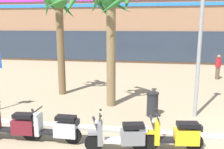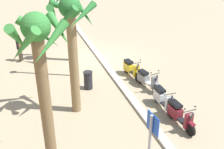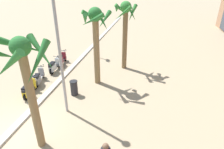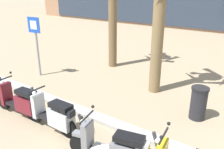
{
  "view_description": "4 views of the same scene",
  "coord_description": "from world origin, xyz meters",
  "views": [
    {
      "loc": [
        -3.91,
        -7.71,
        3.49
      ],
      "look_at": [
        -5.81,
        3.43,
        1.22
      ],
      "focal_mm": 38.9,
      "sensor_mm": 36.0,
      "label": 1
    },
    {
      "loc": [
        -15.87,
        4.17,
        6.66
      ],
      "look_at": [
        -5.14,
        0.65,
        1.25
      ],
      "focal_mm": 42.89,
      "sensor_mm": 36.0,
      "label": 2
    },
    {
      "loc": [
        5.7,
        5.94,
        6.57
      ],
      "look_at": [
        -5.04,
        3.66,
        1.05
      ],
      "focal_mm": 31.02,
      "sensor_mm": 36.0,
      "label": 3
    },
    {
      "loc": [
        -2.4,
        -4.7,
        3.57
      ],
      "look_at": [
        -5.77,
        0.03,
        1.37
      ],
      "focal_mm": 38.19,
      "sensor_mm": 36.0,
      "label": 4
    }
  ],
  "objects": [
    {
      "name": "ground_plane",
      "position": [
        0.0,
        0.0,
        0.0
      ],
      "size": [
        200.0,
        200.0,
        0.0
      ],
      "primitive_type": "plane",
      "color": "#9E896B"
    },
    {
      "name": "curb_strip",
      "position": [
        0.0,
        -0.19,
        0.06
      ],
      "size": [
        60.0,
        0.36,
        0.12
      ],
      "primitive_type": "cube",
      "color": "#ADA89E",
      "rests_on": "ground"
    },
    {
      "name": "scooter_maroon_last_in_row",
      "position": [
        -8.05,
        -1.29,
        0.46
      ],
      "size": [
        1.8,
        0.56,
        1.17
      ],
      "color": "black",
      "rests_on": "ground"
    },
    {
      "name": "scooter_silver_gap_after_mid",
      "position": [
        -6.68,
        -1.25,
        0.46
      ],
      "size": [
        1.78,
        0.56,
        1.04
      ],
      "color": "black",
      "rests_on": "ground"
    },
    {
      "name": "scooter_grey_mid_centre",
      "position": [
        -4.69,
        -1.39,
        0.44
      ],
      "size": [
        1.81,
        0.7,
        1.17
      ],
      "color": "black",
      "rests_on": "ground"
    },
    {
      "name": "scooter_yellow_mid_rear",
      "position": [
        -3.17,
        -1.13,
        0.46
      ],
      "size": [
        1.76,
        0.61,
        1.17
      ],
      "color": "black",
      "rests_on": "ground"
    },
    {
      "name": "crossing_sign",
      "position": [
        -10.28,
        1.14,
        1.5
      ],
      "size": [
        0.6,
        0.15,
        2.4
      ],
      "color": "#939399",
      "rests_on": "ground"
    },
    {
      "name": "palm_tree_near_sign",
      "position": [
        0.22,
        1.61,
        3.62
      ],
      "size": [
        2.12,
        2.25,
        4.85
      ],
      "color": "olive",
      "rests_on": "ground"
    },
    {
      "name": "palm_tree_by_mall_entrance",
      "position": [
        -5.69,
        2.51,
        3.68
      ],
      "size": [
        1.94,
        1.95,
        5.04
      ],
      "color": "olive",
      "rests_on": "ground"
    },
    {
      "name": "palm_tree_far_corner",
      "position": [
        -8.52,
        3.92,
        3.73
      ],
      "size": [
        1.81,
        1.81,
        5.12
      ],
      "color": "brown",
      "rests_on": "ground"
    },
    {
      "name": "litter_bin",
      "position": [
        -3.87,
        1.52,
        0.48
      ],
      "size": [
        0.48,
        0.48,
        0.95
      ],
      "color": "#232328",
      "rests_on": "ground"
    },
    {
      "name": "street_lamp",
      "position": [
        -2.22,
        1.74,
        3.88
      ],
      "size": [
        0.36,
        0.36,
        6.31
      ],
      "color": "#939399",
      "rests_on": "ground"
    }
  ]
}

